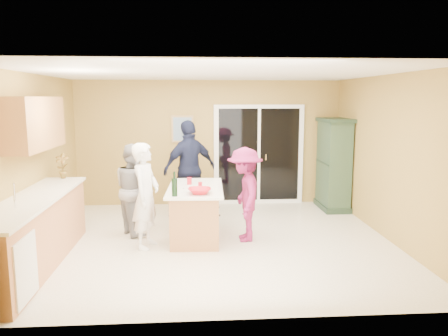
{
  "coord_description": "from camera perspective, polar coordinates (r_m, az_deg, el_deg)",
  "views": [
    {
      "loc": [
        -0.31,
        -6.62,
        2.22
      ],
      "look_at": [
        0.15,
        0.1,
        1.15
      ],
      "focal_mm": 35.0,
      "sensor_mm": 36.0,
      "label": 1
    }
  ],
  "objects": [
    {
      "name": "floor",
      "position": [
        6.99,
        -1.19,
        -9.49
      ],
      "size": [
        5.5,
        5.5,
        0.0
      ],
      "primitive_type": "plane",
      "color": "white",
      "rests_on": "ground"
    },
    {
      "name": "ceiling",
      "position": [
        6.64,
        -1.26,
        12.31
      ],
      "size": [
        5.5,
        5.0,
        0.1
      ],
      "primitive_type": "cube",
      "color": "white",
      "rests_on": "wall_back"
    },
    {
      "name": "wall_back",
      "position": [
        9.17,
        -1.97,
        3.27
      ],
      "size": [
        5.5,
        0.1,
        2.6
      ],
      "primitive_type": "cube",
      "color": "tan",
      "rests_on": "ground"
    },
    {
      "name": "wall_front",
      "position": [
        4.23,
        0.4,
        -3.55
      ],
      "size": [
        5.5,
        0.1,
        2.6
      ],
      "primitive_type": "cube",
      "color": "tan",
      "rests_on": "ground"
    },
    {
      "name": "wall_left",
      "position": [
        7.11,
        -23.94,
        0.81
      ],
      "size": [
        0.1,
        5.0,
        2.6
      ],
      "primitive_type": "cube",
      "color": "tan",
      "rests_on": "ground"
    },
    {
      "name": "wall_right",
      "position": [
        7.35,
        20.72,
        1.25
      ],
      "size": [
        0.1,
        5.0,
        2.6
      ],
      "primitive_type": "cube",
      "color": "tan",
      "rests_on": "ground"
    },
    {
      "name": "left_cabinet_run",
      "position": [
        6.22,
        -24.09,
        -8.21
      ],
      "size": [
        0.65,
        3.05,
        1.24
      ],
      "color": "#C0794A",
      "rests_on": "floor"
    },
    {
      "name": "upper_cabinets",
      "position": [
        6.81,
        -23.43,
        5.38
      ],
      "size": [
        0.35,
        1.6,
        0.75
      ],
      "primitive_type": "cube",
      "color": "#C0794A",
      "rests_on": "wall_left"
    },
    {
      "name": "sliding_door",
      "position": [
        9.26,
        4.55,
        1.75
      ],
      "size": [
        1.9,
        0.07,
        2.1
      ],
      "color": "white",
      "rests_on": "floor"
    },
    {
      "name": "framed_picture",
      "position": [
        9.12,
        -5.45,
        5.1
      ],
      "size": [
        0.46,
        0.04,
        0.56
      ],
      "color": "tan",
      "rests_on": "wall_back"
    },
    {
      "name": "kitchen_island",
      "position": [
        7.07,
        -3.72,
        -5.99
      ],
      "size": [
        0.92,
        1.61,
        0.83
      ],
      "rotation": [
        0.0,
        0.0,
        -0.04
      ],
      "color": "#C0794A",
      "rests_on": "floor"
    },
    {
      "name": "green_hutch",
      "position": [
        9.07,
        14.11,
        0.35
      ],
      "size": [
        0.53,
        1.0,
        1.84
      ],
      "color": "#1F3323",
      "rests_on": "floor"
    },
    {
      "name": "woman_white",
      "position": [
        6.61,
        -10.18,
        -3.59
      ],
      "size": [
        0.53,
        0.66,
        1.58
      ],
      "primitive_type": "imported",
      "rotation": [
        0.0,
        0.0,
        1.29
      ],
      "color": "white",
      "rests_on": "floor"
    },
    {
      "name": "woman_grey",
      "position": [
        7.33,
        -11.64,
        -2.71
      ],
      "size": [
        0.86,
        0.92,
        1.5
      ],
      "primitive_type": "imported",
      "rotation": [
        0.0,
        0.0,
        2.09
      ],
      "color": "#98989A",
      "rests_on": "floor"
    },
    {
      "name": "woman_navy",
      "position": [
        8.22,
        -4.49,
        -0.12
      ],
      "size": [
        1.15,
        0.92,
        1.83
      ],
      "primitive_type": "imported",
      "rotation": [
        0.0,
        0.0,
        3.66
      ],
      "color": "#171A34",
      "rests_on": "floor"
    },
    {
      "name": "woman_magenta",
      "position": [
        6.86,
        2.74,
        -3.46
      ],
      "size": [
        0.56,
        0.96,
        1.48
      ],
      "primitive_type": "imported",
      "rotation": [
        0.0,
        0.0,
        -1.58
      ],
      "color": "#7E1B54",
      "rests_on": "floor"
    },
    {
      "name": "serving_bowl",
      "position": [
        6.47,
        -3.21,
        -3.01
      ],
      "size": [
        0.34,
        0.34,
        0.08
      ],
      "primitive_type": "imported",
      "rotation": [
        0.0,
        0.0,
        0.0
      ],
      "color": "red",
      "rests_on": "kitchen_island"
    },
    {
      "name": "tulip_vase",
      "position": [
        7.53,
        -20.37,
        0.26
      ],
      "size": [
        0.22,
        0.15,
        0.41
      ],
      "primitive_type": "imported",
      "rotation": [
        0.0,
        0.0,
        0.02
      ],
      "color": "#AB2511",
      "rests_on": "left_cabinet_run"
    },
    {
      "name": "tumbler_near",
      "position": [
        6.89,
        -3.13,
        -2.22
      ],
      "size": [
        0.08,
        0.08,
        0.09
      ],
      "primitive_type": "cylinder",
      "rotation": [
        0.0,
        0.0,
        0.34
      ],
      "color": "red",
      "rests_on": "kitchen_island"
    },
    {
      "name": "tumbler_far",
      "position": [
        7.18,
        -4.54,
        -1.7
      ],
      "size": [
        0.08,
        0.08,
        0.12
      ],
      "primitive_type": "cylinder",
      "rotation": [
        0.0,
        0.0,
        -0.03
      ],
      "color": "red",
      "rests_on": "kitchen_island"
    },
    {
      "name": "wine_bottle",
      "position": [
        6.32,
        -6.49,
        -2.44
      ],
      "size": [
        0.08,
        0.08,
        0.36
      ],
      "rotation": [
        0.0,
        0.0,
        -0.39
      ],
      "color": "black",
      "rests_on": "kitchen_island"
    },
    {
      "name": "white_plate",
      "position": [
        6.86,
        -4.59,
        -2.63
      ],
      "size": [
        0.25,
        0.25,
        0.01
      ],
      "primitive_type": "cylinder",
      "rotation": [
        0.0,
        0.0,
        0.36
      ],
      "color": "silver",
      "rests_on": "kitchen_island"
    }
  ]
}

